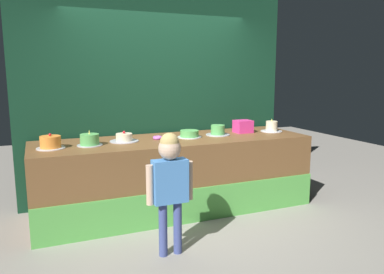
{
  "coord_description": "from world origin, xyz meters",
  "views": [
    {
      "loc": [
        -1.57,
        -3.81,
        1.72
      ],
      "look_at": [
        0.15,
        0.31,
        0.95
      ],
      "focal_mm": 35.06,
      "sensor_mm": 36.0,
      "label": 1
    }
  ],
  "objects_px": {
    "pink_box": "(243,126)",
    "donut": "(158,138)",
    "cake_left": "(90,140)",
    "cake_right": "(218,131)",
    "cake_center_right": "(189,134)",
    "child_figure": "(170,177)",
    "cake_far_left": "(50,143)",
    "cake_center_left": "(124,138)",
    "cake_far_right": "(272,127)"
  },
  "relations": [
    {
      "from": "cake_center_left",
      "to": "cake_left",
      "type": "bearing_deg",
      "value": -166.42
    },
    {
      "from": "cake_left",
      "to": "cake_right",
      "type": "relative_size",
      "value": 0.89
    },
    {
      "from": "child_figure",
      "to": "cake_far_left",
      "type": "relative_size",
      "value": 3.92
    },
    {
      "from": "cake_left",
      "to": "cake_right",
      "type": "height_order",
      "value": "cake_left"
    },
    {
      "from": "cake_far_left",
      "to": "child_figure",
      "type": "bearing_deg",
      "value": -47.71
    },
    {
      "from": "child_figure",
      "to": "cake_far_left",
      "type": "height_order",
      "value": "child_figure"
    },
    {
      "from": "cake_far_right",
      "to": "pink_box",
      "type": "bearing_deg",
      "value": 169.59
    },
    {
      "from": "cake_far_left",
      "to": "cake_center_right",
      "type": "relative_size",
      "value": 0.99
    },
    {
      "from": "child_figure",
      "to": "cake_left",
      "type": "distance_m",
      "value": 1.25
    },
    {
      "from": "cake_left",
      "to": "cake_far_right",
      "type": "height_order",
      "value": "cake_far_right"
    },
    {
      "from": "cake_far_right",
      "to": "child_figure",
      "type": "bearing_deg",
      "value": -148.73
    },
    {
      "from": "cake_far_right",
      "to": "donut",
      "type": "bearing_deg",
      "value": 179.26
    },
    {
      "from": "cake_far_left",
      "to": "cake_center_left",
      "type": "distance_m",
      "value": 0.83
    },
    {
      "from": "cake_left",
      "to": "cake_center_right",
      "type": "relative_size",
      "value": 0.93
    },
    {
      "from": "cake_center_left",
      "to": "cake_far_right",
      "type": "height_order",
      "value": "cake_far_right"
    },
    {
      "from": "cake_left",
      "to": "cake_right",
      "type": "distance_m",
      "value": 1.66
    },
    {
      "from": "cake_far_left",
      "to": "cake_left",
      "type": "height_order",
      "value": "cake_left"
    },
    {
      "from": "cake_far_left",
      "to": "cake_left",
      "type": "distance_m",
      "value": 0.41
    },
    {
      "from": "cake_center_left",
      "to": "donut",
      "type": "bearing_deg",
      "value": -1.34
    },
    {
      "from": "pink_box",
      "to": "cake_right",
      "type": "distance_m",
      "value": 0.42
    },
    {
      "from": "child_figure",
      "to": "cake_right",
      "type": "bearing_deg",
      "value": 47.41
    },
    {
      "from": "cake_far_left",
      "to": "cake_right",
      "type": "distance_m",
      "value": 2.07
    },
    {
      "from": "child_figure",
      "to": "cake_far_right",
      "type": "relative_size",
      "value": 3.97
    },
    {
      "from": "donut",
      "to": "cake_center_left",
      "type": "height_order",
      "value": "cake_center_left"
    },
    {
      "from": "cake_far_left",
      "to": "cake_far_right",
      "type": "relative_size",
      "value": 1.01
    },
    {
      "from": "child_figure",
      "to": "donut",
      "type": "xyz_separation_m",
      "value": [
        0.26,
        1.18,
        0.17
      ]
    },
    {
      "from": "child_figure",
      "to": "cake_center_right",
      "type": "bearing_deg",
      "value": 59.87
    },
    {
      "from": "pink_box",
      "to": "cake_left",
      "type": "height_order",
      "value": "cake_left"
    },
    {
      "from": "pink_box",
      "to": "donut",
      "type": "xyz_separation_m",
      "value": [
        -1.24,
        -0.05,
        -0.06
      ]
    },
    {
      "from": "cake_far_left",
      "to": "cake_left",
      "type": "relative_size",
      "value": 1.07
    },
    {
      "from": "cake_far_right",
      "to": "cake_center_left",
      "type": "bearing_deg",
      "value": 179.14
    },
    {
      "from": "cake_center_right",
      "to": "cake_right",
      "type": "distance_m",
      "value": 0.41
    },
    {
      "from": "cake_far_left",
      "to": "cake_left",
      "type": "bearing_deg",
      "value": 1.51
    },
    {
      "from": "child_figure",
      "to": "cake_left",
      "type": "bearing_deg",
      "value": 117.55
    },
    {
      "from": "cake_left",
      "to": "cake_center_right",
      "type": "bearing_deg",
      "value": 2.96
    },
    {
      "from": "cake_right",
      "to": "cake_far_right",
      "type": "height_order",
      "value": "cake_far_right"
    },
    {
      "from": "cake_center_right",
      "to": "cake_far_right",
      "type": "height_order",
      "value": "cake_far_right"
    },
    {
      "from": "cake_center_left",
      "to": "cake_center_right",
      "type": "distance_m",
      "value": 0.83
    },
    {
      "from": "pink_box",
      "to": "cake_center_right",
      "type": "height_order",
      "value": "pink_box"
    },
    {
      "from": "donut",
      "to": "cake_center_left",
      "type": "xyz_separation_m",
      "value": [
        -0.41,
        0.01,
        0.02
      ]
    },
    {
      "from": "child_figure",
      "to": "cake_right",
      "type": "height_order",
      "value": "child_figure"
    },
    {
      "from": "cake_center_right",
      "to": "cake_right",
      "type": "xyz_separation_m",
      "value": [
        0.41,
        0.02,
        0.02
      ]
    },
    {
      "from": "cake_center_right",
      "to": "cake_far_right",
      "type": "xyz_separation_m",
      "value": [
        1.24,
        0.0,
        0.02
      ]
    },
    {
      "from": "cake_center_right",
      "to": "donut",
      "type": "bearing_deg",
      "value": 176.39
    },
    {
      "from": "cake_center_right",
      "to": "cake_far_right",
      "type": "bearing_deg",
      "value": 0.22
    },
    {
      "from": "pink_box",
      "to": "donut",
      "type": "bearing_deg",
      "value": -177.48
    },
    {
      "from": "donut",
      "to": "cake_far_left",
      "type": "bearing_deg",
      "value": -175.34
    },
    {
      "from": "cake_center_right",
      "to": "pink_box",
      "type": "bearing_deg",
      "value": 5.58
    },
    {
      "from": "child_figure",
      "to": "cake_far_right",
      "type": "bearing_deg",
      "value": 31.27
    },
    {
      "from": "child_figure",
      "to": "pink_box",
      "type": "bearing_deg",
      "value": 39.54
    }
  ]
}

